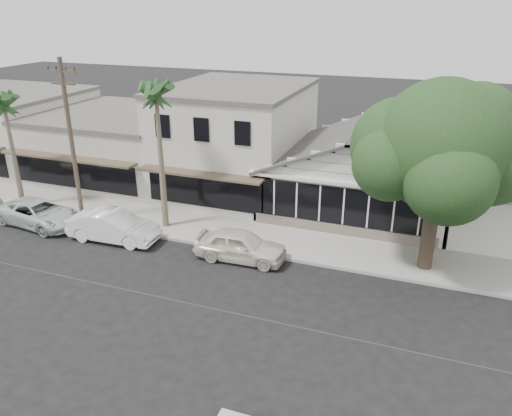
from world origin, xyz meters
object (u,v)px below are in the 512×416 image
at_px(utility_pole, 71,140).
at_px(car_2, 39,213).
at_px(car_0, 240,245).
at_px(shade_tree, 440,148).
at_px(car_1, 113,226).

height_order(utility_pole, car_2, utility_pole).
relative_size(utility_pole, car_0, 2.03).
xyz_separation_m(car_0, car_2, (-11.93, -0.13, -0.06)).
height_order(utility_pole, shade_tree, utility_pole).
bearing_deg(car_0, car_1, 90.64).
relative_size(car_1, car_2, 0.95).
bearing_deg(car_0, car_2, 88.46).
bearing_deg(utility_pole, car_1, -22.69).
bearing_deg(shade_tree, car_1, -170.19).
xyz_separation_m(utility_pole, car_2, (-2.03, -1.03, -4.09)).
xyz_separation_m(car_0, shade_tree, (8.31, 2.30, 5.01)).
relative_size(utility_pole, car_2, 1.79).
bearing_deg(car_2, car_1, -85.20).
distance_m(car_2, shade_tree, 21.00).
bearing_deg(utility_pole, shade_tree, 4.37).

